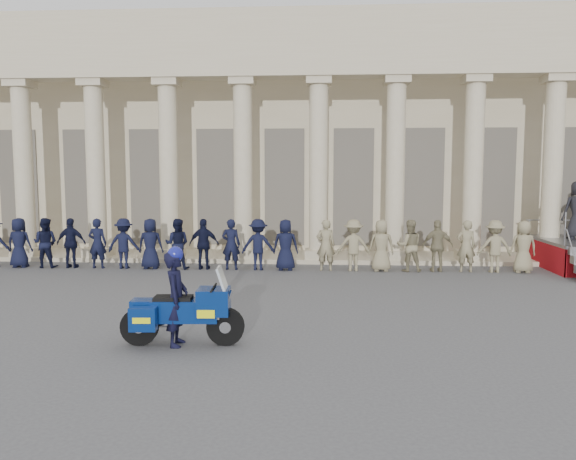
% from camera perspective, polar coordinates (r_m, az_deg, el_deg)
% --- Properties ---
extents(ground, '(90.00, 90.00, 0.00)m').
position_cam_1_polar(ground, '(11.81, -3.64, -9.38)').
color(ground, '#4A4A4D').
rests_on(ground, ground).
extents(building, '(40.00, 12.50, 9.00)m').
position_cam_1_polar(building, '(26.13, 0.35, 8.97)').
color(building, '#BEAF8E').
rests_on(building, ground).
extents(officer_rank, '(20.45, 0.62, 1.63)m').
position_cam_1_polar(officer_rank, '(18.17, -7.95, -1.43)').
color(officer_rank, black).
rests_on(officer_rank, ground).
extents(motorcycle, '(2.24, 0.93, 1.43)m').
position_cam_1_polar(motorcycle, '(10.34, -10.58, -8.13)').
color(motorcycle, black).
rests_on(motorcycle, ground).
extents(rider, '(0.45, 0.65, 1.80)m').
position_cam_1_polar(rider, '(10.30, -11.29, -6.63)').
color(rider, black).
rests_on(rider, ground).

